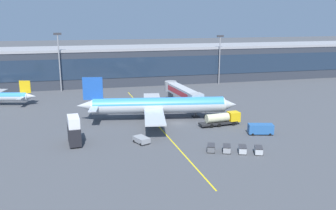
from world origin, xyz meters
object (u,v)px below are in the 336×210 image
at_px(pushback_tug, 142,140).
at_px(lavatory_truck, 260,129).
at_px(fuel_tanker, 222,119).
at_px(baggage_cart_2, 242,149).
at_px(main_airliner, 158,105).
at_px(baggage_cart_0, 211,148).
at_px(baggage_cart_1, 227,149).
at_px(baggage_cart_3, 258,150).
at_px(catering_lift, 74,131).

xyz_separation_m(pushback_tug, lavatory_truck, (28.28, -0.60, 0.57)).
xyz_separation_m(fuel_tanker, baggage_cart_2, (-3.29, -19.10, -0.96)).
bearing_deg(main_airliner, baggage_cart_0, -77.21).
distance_m(pushback_tug, baggage_cart_1, 18.70).
bearing_deg(baggage_cart_2, lavatory_truck, 47.62).
xyz_separation_m(pushback_tug, baggage_cart_1, (16.10, -9.52, -0.07)).
distance_m(main_airliner, baggage_cart_0, 26.30).
relative_size(lavatory_truck, baggage_cart_3, 2.04).
distance_m(pushback_tug, lavatory_truck, 28.30).
bearing_deg(baggage_cart_3, baggage_cart_1, 158.48).
xyz_separation_m(fuel_tanker, pushback_tug, (-22.36, -8.41, -0.90)).
bearing_deg(catering_lift, baggage_cart_2, -22.35).
bearing_deg(baggage_cart_2, baggage_cart_3, -21.52).
distance_m(fuel_tanker, baggage_cart_1, 19.02).
height_order(baggage_cart_0, baggage_cart_2, same).
relative_size(lavatory_truck, baggage_cart_0, 2.04).
xyz_separation_m(baggage_cart_0, baggage_cart_2, (5.95, -2.35, 0.00)).
xyz_separation_m(pushback_tug, baggage_cart_2, (19.07, -10.70, -0.07)).
bearing_deg(fuel_tanker, pushback_tug, -159.40).
bearing_deg(baggage_cart_1, pushback_tug, 149.39).
height_order(main_airliner, pushback_tug, main_airliner).
relative_size(fuel_tanker, baggage_cart_1, 3.63).
xyz_separation_m(lavatory_truck, baggage_cart_1, (-12.19, -8.92, -0.64)).
xyz_separation_m(pushback_tug, baggage_cart_0, (13.12, -8.35, -0.07)).
height_order(main_airliner, baggage_cart_2, main_airliner).
relative_size(catering_lift, baggage_cart_1, 2.31).
height_order(baggage_cart_1, baggage_cart_2, same).
bearing_deg(baggage_cart_3, pushback_tug, 151.70).
xyz_separation_m(main_airliner, lavatory_truck, (20.94, -17.70, -2.61)).
height_order(main_airliner, catering_lift, main_airliner).
distance_m(main_airliner, lavatory_truck, 27.55).
relative_size(fuel_tanker, lavatory_truck, 1.78).
bearing_deg(pushback_tug, fuel_tanker, 20.60).
bearing_deg(main_airliner, fuel_tanker, -30.06).
relative_size(main_airliner, catering_lift, 6.13).
relative_size(pushback_tug, lavatory_truck, 0.71).
relative_size(baggage_cart_0, baggage_cart_2, 1.00).
height_order(fuel_tanker, pushback_tug, fuel_tanker).
relative_size(catering_lift, baggage_cart_3, 2.31).
height_order(fuel_tanker, lavatory_truck, fuel_tanker).
height_order(catering_lift, baggage_cart_0, catering_lift).
xyz_separation_m(main_airliner, baggage_cart_3, (14.71, -28.97, -3.25)).
height_order(fuel_tanker, baggage_cart_0, fuel_tanker).
height_order(catering_lift, baggage_cart_2, catering_lift).
xyz_separation_m(catering_lift, baggage_cart_3, (36.41, -14.92, -2.28)).
bearing_deg(baggage_cart_0, pushback_tug, 147.53).
distance_m(fuel_tanker, baggage_cart_2, 19.41).
xyz_separation_m(lavatory_truck, baggage_cart_2, (-9.21, -10.09, -0.64)).
xyz_separation_m(baggage_cart_0, baggage_cart_1, (2.98, -1.17, 0.00)).
bearing_deg(fuel_tanker, baggage_cart_0, -118.89).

